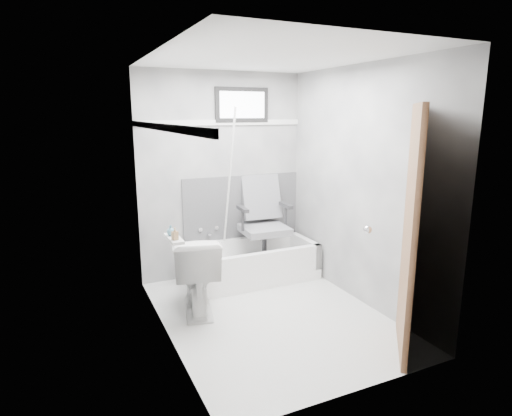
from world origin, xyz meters
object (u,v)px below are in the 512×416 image
office_chair (265,223)px  soap_bottle_a (175,234)px  toilet (196,273)px  door (464,239)px  bathtub (252,262)px  soap_bottle_b (171,230)px

office_chair → soap_bottle_a: (-1.34, -1.07, 0.31)m
toilet → soap_bottle_a: bearing=71.2°
toilet → door: bearing=146.5°
bathtub → office_chair: office_chair is taller
toilet → door: 2.41m
soap_bottle_b → office_chair: bearing=34.9°
toilet → door: door is taller
office_chair → door: (0.58, -2.25, 0.34)m
toilet → soap_bottle_a: (-0.32, -0.51, 0.58)m
door → office_chair: bearing=104.5°
office_chair → door: door is taller
door → toilet: bearing=133.5°
office_chair → toilet: bearing=-147.4°
toilet → door: (1.60, -1.69, 0.61)m
door → soap_bottle_a: door is taller
bathtub → soap_bottle_a: 1.72m
door → soap_bottle_a: size_ratio=19.86×
door → soap_bottle_a: bearing=148.5°
soap_bottle_a → toilet: bearing=58.1°
soap_bottle_a → soap_bottle_b: bearing=90.0°
soap_bottle_a → soap_bottle_b: soap_bottle_a is taller
door → soap_bottle_b: size_ratio=22.37×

